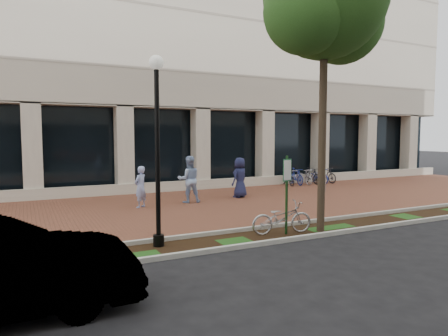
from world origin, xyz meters
name	(u,v)px	position (x,y,z in m)	size (l,w,h in m)	color
ground	(203,206)	(0.00, 0.00, 0.00)	(120.00, 120.00, 0.00)	black
brick_plaza	(203,206)	(0.00, 0.00, 0.01)	(40.00, 9.00, 0.01)	brown
planting_strip	(278,235)	(0.00, -5.25, 0.01)	(40.00, 1.50, 0.01)	black
curb_plaza_side	(264,227)	(0.00, -4.50, 0.06)	(40.00, 0.12, 0.12)	beige
curb_street_side	(294,239)	(0.00, -6.00, 0.06)	(40.00, 0.12, 0.12)	beige
near_office_building	(134,17)	(0.00, 10.47, 10.05)	(40.00, 12.12, 16.00)	beige
parking_sign	(287,184)	(0.22, -5.34, 1.43)	(0.34, 0.07, 2.23)	#153C17
lamppost	(157,141)	(-3.37, -4.89, 2.66)	(0.36, 0.36, 4.74)	black
street_tree	(326,6)	(1.37, -5.46, 6.41)	(4.15, 3.46, 8.37)	#4C3F2B
locked_bicycle	(282,218)	(0.14, -5.23, 0.47)	(0.62, 1.78, 0.94)	#B9BABE
pedestrian_left	(140,187)	(-2.35, 0.67, 0.81)	(0.59, 0.39, 1.62)	#98ABE3
pedestrian_mid	(189,179)	(-0.23, 0.93, 0.97)	(0.95, 0.74, 1.95)	#90ACD7
pedestrian_right	(240,178)	(2.33, 1.20, 0.90)	(0.88, 0.58, 1.81)	#1C2046
bollard	(325,183)	(7.02, 0.93, 0.45)	(0.12, 0.12, 0.89)	silver
bike_rack_cluster	(307,176)	(8.26, 3.89, 0.45)	(3.46, 1.71, 0.95)	black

